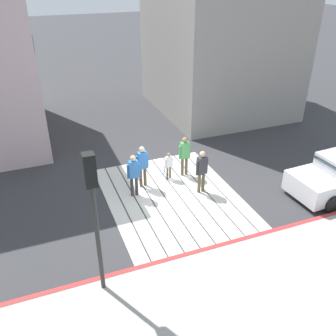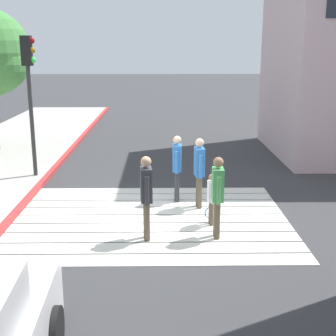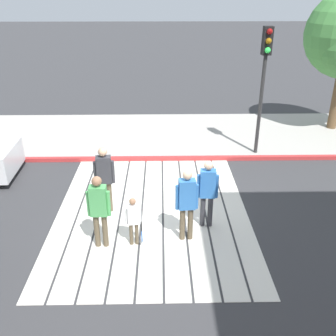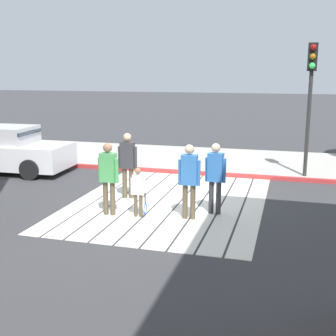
% 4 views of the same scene
% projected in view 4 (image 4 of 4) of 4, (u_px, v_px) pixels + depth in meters
% --- Properties ---
extents(ground_plane, '(120.00, 120.00, 0.00)m').
position_uv_depth(ground_plane, '(169.00, 202.00, 11.70)').
color(ground_plane, '#38383A').
extents(crosswalk_stripes, '(6.40, 4.90, 0.01)m').
position_uv_depth(crosswalk_stripes, '(169.00, 202.00, 11.70)').
color(crosswalk_stripes, silver).
rests_on(crosswalk_stripes, ground).
extents(sidewalk_west, '(4.80, 40.00, 0.12)m').
position_uv_depth(sidewalk_west, '(208.00, 160.00, 16.96)').
color(sidewalk_west, '#ADA8A0').
rests_on(sidewalk_west, ground).
extents(curb_painted, '(0.16, 40.00, 0.13)m').
position_uv_depth(curb_painted, '(195.00, 173.00, 14.75)').
color(curb_painted, '#BC3333').
rests_on(curb_painted, ground).
extents(car_parked_near_curb, '(2.13, 4.37, 1.57)m').
position_uv_depth(car_parked_near_curb, '(7.00, 151.00, 15.10)').
color(car_parked_near_curb, white).
rests_on(car_parked_near_curb, ground).
extents(traffic_light_corner, '(0.39, 0.28, 4.24)m').
position_uv_depth(traffic_light_corner, '(311.00, 83.00, 13.49)').
color(traffic_light_corner, '#2D2D2D').
rests_on(traffic_light_corner, ground).
extents(pedestrian_adult_lead, '(0.24, 0.51, 1.74)m').
position_uv_depth(pedestrian_adult_lead, '(215.00, 173.00, 10.52)').
color(pedestrian_adult_lead, '#333338').
rests_on(pedestrian_adult_lead, ground).
extents(pedestrian_adult_trailing, '(0.26, 0.52, 1.79)m').
position_uv_depth(pedestrian_adult_trailing, '(128.00, 161.00, 11.84)').
color(pedestrian_adult_trailing, brown).
rests_on(pedestrian_adult_trailing, ground).
extents(pedestrian_adult_side, '(0.26, 0.52, 1.77)m').
position_uv_depth(pedestrian_adult_side, '(189.00, 176.00, 10.15)').
color(pedestrian_adult_side, brown).
rests_on(pedestrian_adult_side, ground).
extents(pedestrian_teen_behind, '(0.23, 0.51, 1.76)m').
position_uv_depth(pedestrian_teen_behind, '(108.00, 174.00, 10.44)').
color(pedestrian_teen_behind, brown).
rests_on(pedestrian_teen_behind, ground).
extents(pedestrian_child_with_racket, '(0.28, 0.38, 1.20)m').
position_uv_depth(pedestrian_child_with_racket, '(139.00, 190.00, 10.37)').
color(pedestrian_child_with_racket, brown).
rests_on(pedestrian_child_with_racket, ground).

